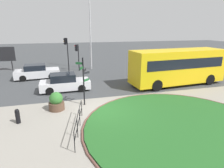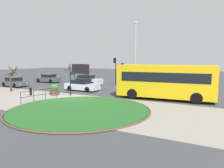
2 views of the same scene
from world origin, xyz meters
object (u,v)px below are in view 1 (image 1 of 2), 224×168
at_px(bus_yellow, 177,66).
at_px(traffic_light_far, 66,47).
at_px(traffic_light_near, 77,52).
at_px(lamppost_tall, 90,30).
at_px(signpost_directional, 84,78).
at_px(bollard_foreground, 18,116).
at_px(car_near_lane, 37,72).
at_px(car_trailing, 65,83).
at_px(planter_near_signpost, 56,102).

distance_m(bus_yellow, traffic_light_far, 13.06).
height_order(traffic_light_near, lamppost_tall, lamppost_tall).
distance_m(signpost_directional, traffic_light_far, 11.43).
relative_size(bollard_foreground, lamppost_tall, 0.10).
bearing_deg(car_near_lane, traffic_light_far, 35.39).
height_order(bollard_foreground, car_trailing, car_trailing).
relative_size(bollard_foreground, traffic_light_near, 0.27).
relative_size(signpost_directional, traffic_light_near, 1.04).
bearing_deg(car_near_lane, signpost_directional, -69.37).
distance_m(traffic_light_near, traffic_light_far, 1.38).
bearing_deg(planter_near_signpost, lamppost_tall, 70.98).
height_order(signpost_directional, car_near_lane, signpost_directional).
bearing_deg(bollard_foreground, lamppost_tall, 65.13).
bearing_deg(planter_near_signpost, signpost_directional, 12.34).
bearing_deg(signpost_directional, bus_yellow, 17.47).
height_order(bollard_foreground, lamppost_tall, lamppost_tall).
distance_m(signpost_directional, car_trailing, 4.05).
height_order(lamppost_tall, planter_near_signpost, lamppost_tall).
xyz_separation_m(signpost_directional, traffic_light_near, (0.56, 11.35, 0.44)).
height_order(car_near_lane, traffic_light_far, traffic_light_far).
bearing_deg(bollard_foreground, traffic_light_near, 70.87).
bearing_deg(signpost_directional, car_trailing, 109.01).
bearing_deg(car_near_lane, bollard_foreground, -94.22).
distance_m(car_trailing, traffic_light_near, 8.10).
relative_size(signpost_directional, car_near_lane, 0.73).
relative_size(car_near_lane, traffic_light_far, 1.13).
bearing_deg(traffic_light_near, car_trailing, 82.94).
xyz_separation_m(car_near_lane, car_trailing, (2.75, -4.99, -0.01)).
distance_m(car_trailing, traffic_light_far, 8.07).
xyz_separation_m(signpost_directional, traffic_light_far, (-0.70, 11.36, 1.01)).
xyz_separation_m(car_trailing, traffic_light_near, (1.81, 7.71, 1.71)).
height_order(car_trailing, planter_near_signpost, car_trailing).
bearing_deg(bollard_foreground, planter_near_signpost, 32.89).
bearing_deg(signpost_directional, lamppost_tall, 78.80).
bearing_deg(signpost_directional, traffic_light_far, 93.55).
height_order(bollard_foreground, traffic_light_near, traffic_light_near).
bearing_deg(traffic_light_far, bollard_foreground, 90.43).
bearing_deg(signpost_directional, planter_near_signpost, -167.66).
relative_size(signpost_directional, lamppost_tall, 0.36).
height_order(bollard_foreground, bus_yellow, bus_yellow).
height_order(car_near_lane, lamppost_tall, lamppost_tall).
distance_m(bollard_foreground, car_near_lane, 10.40).
bearing_deg(car_near_lane, planter_near_signpost, -81.15).
xyz_separation_m(traffic_light_near, lamppost_tall, (1.81, 0.60, 2.52)).
height_order(car_trailing, traffic_light_far, traffic_light_far).
relative_size(bollard_foreground, car_trailing, 0.21).
xyz_separation_m(car_trailing, lamppost_tall, (3.62, 8.31, 4.23)).
height_order(bus_yellow, car_trailing, bus_yellow).
height_order(bus_yellow, traffic_light_near, bus_yellow).
distance_m(traffic_light_far, planter_near_signpost, 12.08).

